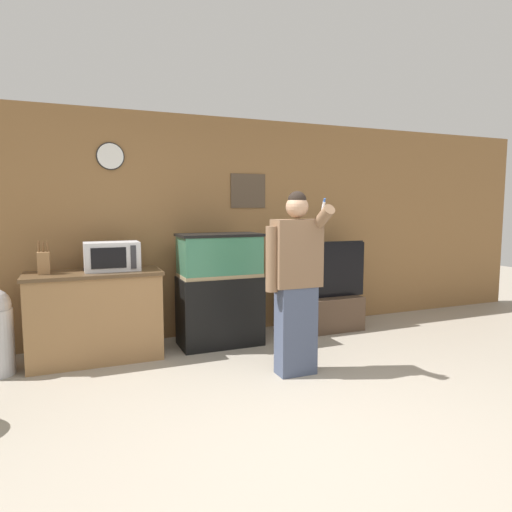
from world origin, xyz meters
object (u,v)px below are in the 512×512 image
object	(u,v)px
counter_island	(95,316)
microwave	(112,256)
aquarium_on_stand	(220,289)
person_standing	(296,280)
knife_block	(44,262)
tv_on_stand	(325,305)

from	to	relation	value
counter_island	microwave	size ratio (longest dim) A/B	2.44
aquarium_on_stand	person_standing	size ratio (longest dim) A/B	0.74
counter_island	knife_block	bearing A→B (deg)	176.45
microwave	aquarium_on_stand	distance (m)	1.21
counter_island	aquarium_on_stand	bearing A→B (deg)	0.71
microwave	tv_on_stand	xyz separation A→B (m)	(2.52, 0.03, -0.71)
counter_island	tv_on_stand	distance (m)	2.70
aquarium_on_stand	knife_block	bearing A→B (deg)	179.63
microwave	tv_on_stand	size ratio (longest dim) A/B	0.47
counter_island	aquarium_on_stand	world-z (taller)	aquarium_on_stand
knife_block	person_standing	bearing A→B (deg)	-28.23
microwave	knife_block	world-z (taller)	knife_block
knife_block	tv_on_stand	bearing A→B (deg)	0.67
microwave	tv_on_stand	bearing A→B (deg)	0.57
knife_block	person_standing	world-z (taller)	person_standing
counter_island	person_standing	size ratio (longest dim) A/B	0.77
counter_island	person_standing	world-z (taller)	person_standing
counter_island	tv_on_stand	bearing A→B (deg)	1.37
tv_on_stand	counter_island	bearing A→B (deg)	-178.63
aquarium_on_stand	person_standing	world-z (taller)	person_standing
knife_block	person_standing	xyz separation A→B (m)	(2.12, -1.14, -0.14)
microwave	knife_block	bearing A→B (deg)	-178.92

